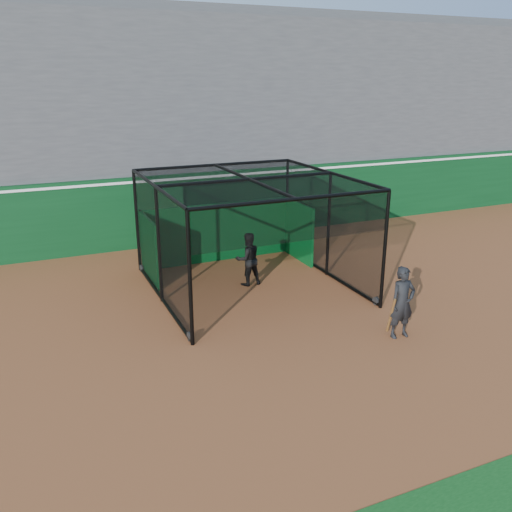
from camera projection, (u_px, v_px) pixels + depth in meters
name	position (u px, v px, depth m)	size (l,w,h in m)	color
ground	(268.00, 343.00, 12.21)	(120.00, 120.00, 0.00)	brown
outfield_wall	(168.00, 208.00, 19.20)	(50.00, 0.50, 2.50)	#0A3A18
grandstand	(139.00, 110.00, 21.47)	(50.00, 7.85, 8.95)	#4C4C4F
batting_cage	(249.00, 235.00, 15.03)	(5.19, 5.53, 3.11)	black
batter	(248.00, 259.00, 15.46)	(0.75, 0.59, 1.55)	black
on_deck_player	(402.00, 303.00, 12.29)	(0.64, 0.44, 1.70)	black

